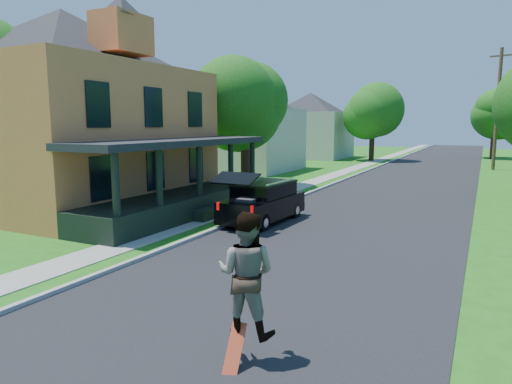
% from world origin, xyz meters
% --- Properties ---
extents(ground, '(140.00, 140.00, 0.00)m').
position_xyz_m(ground, '(0.00, 0.00, 0.00)').
color(ground, '#1E5F13').
rests_on(ground, ground).
extents(street, '(8.00, 120.00, 0.02)m').
position_xyz_m(street, '(0.00, 20.00, 0.00)').
color(street, black).
rests_on(street, ground).
extents(curb, '(0.15, 120.00, 0.12)m').
position_xyz_m(curb, '(-4.05, 20.00, 0.00)').
color(curb, gray).
rests_on(curb, ground).
extents(sidewalk, '(1.30, 120.00, 0.03)m').
position_xyz_m(sidewalk, '(-5.60, 20.00, 0.00)').
color(sidewalk, gray).
rests_on(sidewalk, ground).
extents(front_walk, '(6.50, 1.20, 0.03)m').
position_xyz_m(front_walk, '(-9.50, 6.00, 0.00)').
color(front_walk, gray).
rests_on(front_walk, ground).
extents(main_house, '(15.56, 15.56, 10.10)m').
position_xyz_m(main_house, '(-12.80, 5.99, 4.92)').
color(main_house, '#ED7B45').
rests_on(main_house, ground).
extents(neighbor_house_mid, '(12.78, 12.78, 8.30)m').
position_xyz_m(neighbor_house_mid, '(-13.50, 24.00, 4.19)').
color(neighbor_house_mid, beige).
rests_on(neighbor_house_mid, ground).
extents(neighbor_house_far, '(12.78, 12.78, 8.30)m').
position_xyz_m(neighbor_house_far, '(-13.50, 40.00, 4.19)').
color(neighbor_house_far, beige).
rests_on(neighbor_house_far, ground).
extents(black_suv, '(1.89, 4.51, 2.07)m').
position_xyz_m(black_suv, '(-3.20, 6.38, 0.79)').
color(black_suv, black).
rests_on(black_suv, ground).
extents(skateboarder, '(1.04, 0.86, 1.97)m').
position_xyz_m(skateboarder, '(1.04, -3.00, 1.41)').
color(skateboarder, black).
rests_on(skateboarder, ground).
extents(skateboard, '(0.28, 0.58, 0.77)m').
position_xyz_m(skateboard, '(1.03, -3.37, 0.28)').
color(skateboard, '#B9300F').
rests_on(skateboard, ground).
extents(tree_left_mid, '(5.95, 5.60, 7.87)m').
position_xyz_m(tree_left_mid, '(-8.27, 14.54, 5.13)').
color(tree_left_mid, black).
rests_on(tree_left_mid, ground).
extents(tree_left_far, '(6.12, 6.11, 8.28)m').
position_xyz_m(tree_left_far, '(-6.23, 38.42, 5.16)').
color(tree_left_far, black).
rests_on(tree_left_far, ground).
extents(tree_right_far, '(6.07, 6.11, 8.39)m').
position_xyz_m(tree_right_far, '(4.97, 46.98, 5.44)').
color(tree_right_far, black).
rests_on(tree_right_far, ground).
extents(utility_pole_far, '(1.67, 0.56, 9.77)m').
position_xyz_m(utility_pole_far, '(4.93, 33.25, 5.04)').
color(utility_pole_far, '#483021').
rests_on(utility_pole_far, ground).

